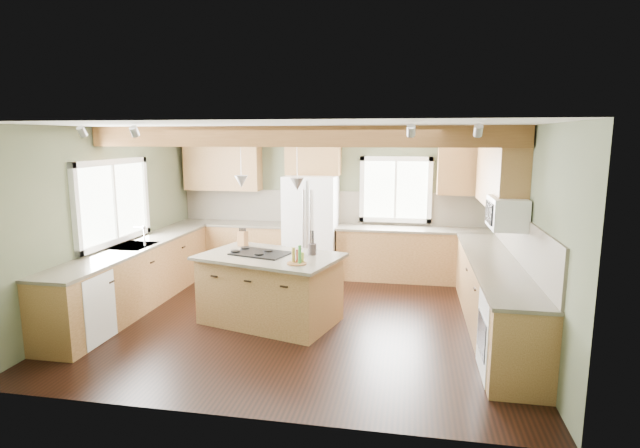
# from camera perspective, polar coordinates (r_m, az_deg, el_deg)

# --- Properties ---
(floor) EXTENTS (5.60, 5.60, 0.00)m
(floor) POSITION_cam_1_polar(r_m,az_deg,el_deg) (6.98, -2.03, -10.75)
(floor) COLOR black
(floor) RESTS_ON ground
(ceiling) EXTENTS (5.60, 5.60, 0.00)m
(ceiling) POSITION_cam_1_polar(r_m,az_deg,el_deg) (6.54, -2.17, 11.10)
(ceiling) COLOR silver
(ceiling) RESTS_ON wall_back
(wall_back) EXTENTS (5.60, 0.00, 5.60)m
(wall_back) POSITION_cam_1_polar(r_m,az_deg,el_deg) (9.07, 1.31, 2.53)
(wall_back) COLOR #4E573E
(wall_back) RESTS_ON ground
(wall_left) EXTENTS (0.00, 5.00, 5.00)m
(wall_left) POSITION_cam_1_polar(r_m,az_deg,el_deg) (7.73, -22.80, 0.48)
(wall_left) COLOR #4E573E
(wall_left) RESTS_ON ground
(wall_right) EXTENTS (0.00, 5.00, 5.00)m
(wall_right) POSITION_cam_1_polar(r_m,az_deg,el_deg) (6.63, 22.26, -0.94)
(wall_right) COLOR #4E573E
(wall_right) RESTS_ON ground
(ceiling_beam) EXTENTS (5.55, 0.26, 0.26)m
(ceiling_beam) POSITION_cam_1_polar(r_m,az_deg,el_deg) (6.37, -2.50, 9.96)
(ceiling_beam) COLOR brown
(ceiling_beam) RESTS_ON ceiling
(soffit_trim) EXTENTS (5.55, 0.20, 0.10)m
(soffit_trim) POSITION_cam_1_polar(r_m,az_deg,el_deg) (8.89, 1.24, 10.40)
(soffit_trim) COLOR brown
(soffit_trim) RESTS_ON ceiling
(backsplash_back) EXTENTS (5.58, 0.03, 0.58)m
(backsplash_back) POSITION_cam_1_polar(r_m,az_deg,el_deg) (9.06, 1.29, 1.96)
(backsplash_back) COLOR brown
(backsplash_back) RESTS_ON wall_back
(backsplash_right) EXTENTS (0.03, 3.70, 0.58)m
(backsplash_right) POSITION_cam_1_polar(r_m,az_deg,el_deg) (6.69, 21.99, -1.61)
(backsplash_right) COLOR brown
(backsplash_right) RESTS_ON wall_right
(base_cab_back_left) EXTENTS (2.02, 0.60, 0.88)m
(base_cab_back_left) POSITION_cam_1_polar(r_m,az_deg,el_deg) (9.38, -9.88, -2.70)
(base_cab_back_left) COLOR brown
(base_cab_back_left) RESTS_ON floor
(counter_back_left) EXTENTS (2.06, 0.64, 0.04)m
(counter_back_left) POSITION_cam_1_polar(r_m,az_deg,el_deg) (9.29, -9.96, 0.07)
(counter_back_left) COLOR #463F33
(counter_back_left) RESTS_ON base_cab_back_left
(base_cab_back_right) EXTENTS (2.62, 0.60, 0.88)m
(base_cab_back_right) POSITION_cam_1_polar(r_m,az_deg,el_deg) (8.82, 10.60, -3.54)
(base_cab_back_right) COLOR brown
(base_cab_back_right) RESTS_ON floor
(counter_back_right) EXTENTS (2.66, 0.64, 0.04)m
(counter_back_right) POSITION_cam_1_polar(r_m,az_deg,el_deg) (8.72, 10.70, -0.59)
(counter_back_right) COLOR #463F33
(counter_back_right) RESTS_ON base_cab_back_right
(base_cab_left) EXTENTS (0.60, 3.70, 0.88)m
(base_cab_left) POSITION_cam_1_polar(r_m,az_deg,el_deg) (7.80, -20.32, -5.77)
(base_cab_left) COLOR brown
(base_cab_left) RESTS_ON floor
(counter_left) EXTENTS (0.64, 3.74, 0.04)m
(counter_left) POSITION_cam_1_polar(r_m,az_deg,el_deg) (7.69, -20.53, -2.46)
(counter_left) COLOR #463F33
(counter_left) RESTS_ON base_cab_left
(base_cab_right) EXTENTS (0.60, 3.70, 0.88)m
(base_cab_right) POSITION_cam_1_polar(r_m,az_deg,el_deg) (6.83, 19.21, -7.90)
(base_cab_right) COLOR brown
(base_cab_right) RESTS_ON floor
(counter_right) EXTENTS (0.64, 3.74, 0.04)m
(counter_right) POSITION_cam_1_polar(r_m,az_deg,el_deg) (6.71, 19.43, -4.15)
(counter_right) COLOR #463F33
(counter_right) RESTS_ON base_cab_right
(upper_cab_back_left) EXTENTS (1.40, 0.35, 0.90)m
(upper_cab_back_left) POSITION_cam_1_polar(r_m,az_deg,el_deg) (9.36, -11.05, 6.58)
(upper_cab_back_left) COLOR brown
(upper_cab_back_left) RESTS_ON wall_back
(upper_cab_over_fridge) EXTENTS (0.96, 0.35, 0.70)m
(upper_cab_over_fridge) POSITION_cam_1_polar(r_m,az_deg,el_deg) (8.88, -0.78, 7.88)
(upper_cab_over_fridge) COLOR brown
(upper_cab_over_fridge) RESTS_ON wall_back
(upper_cab_right) EXTENTS (0.35, 2.20, 0.90)m
(upper_cab_right) POSITION_cam_1_polar(r_m,az_deg,el_deg) (7.40, 19.85, 5.34)
(upper_cab_right) COLOR brown
(upper_cab_right) RESTS_ON wall_right
(upper_cab_back_corner) EXTENTS (0.90, 0.35, 0.90)m
(upper_cab_back_corner) POSITION_cam_1_polar(r_m,az_deg,el_deg) (8.76, 16.25, 6.16)
(upper_cab_back_corner) COLOR brown
(upper_cab_back_corner) RESTS_ON wall_back
(window_left) EXTENTS (0.04, 1.60, 1.05)m
(window_left) POSITION_cam_1_polar(r_m,az_deg,el_deg) (7.73, -22.60, 2.36)
(window_left) COLOR white
(window_left) RESTS_ON wall_left
(window_back) EXTENTS (1.10, 0.04, 1.00)m
(window_back) POSITION_cam_1_polar(r_m,az_deg,el_deg) (8.91, 8.64, 3.91)
(window_back) COLOR white
(window_back) RESTS_ON wall_back
(sink) EXTENTS (0.50, 0.65, 0.03)m
(sink) POSITION_cam_1_polar(r_m,az_deg,el_deg) (7.69, -20.53, -2.43)
(sink) COLOR #262628
(sink) RESTS_ON counter_left
(faucet) EXTENTS (0.02, 0.02, 0.28)m
(faucet) POSITION_cam_1_polar(r_m,az_deg,el_deg) (7.57, -19.42, -1.42)
(faucet) COLOR #B2B2B7
(faucet) RESTS_ON sink
(dishwasher) EXTENTS (0.60, 0.60, 0.84)m
(dishwasher) POSITION_cam_1_polar(r_m,az_deg,el_deg) (6.76, -25.88, -8.62)
(dishwasher) COLOR white
(dishwasher) RESTS_ON floor
(oven) EXTENTS (0.60, 0.72, 0.84)m
(oven) POSITION_cam_1_polar(r_m,az_deg,el_deg) (5.62, 21.12, -11.99)
(oven) COLOR white
(oven) RESTS_ON floor
(microwave) EXTENTS (0.40, 0.70, 0.38)m
(microwave) POSITION_cam_1_polar(r_m,az_deg,el_deg) (6.50, 20.59, 1.20)
(microwave) COLOR white
(microwave) RESTS_ON wall_right
(pendant_left) EXTENTS (0.18, 0.18, 0.16)m
(pendant_left) POSITION_cam_1_polar(r_m,az_deg,el_deg) (6.73, -8.99, 4.82)
(pendant_left) COLOR #B2B2B7
(pendant_left) RESTS_ON ceiling
(pendant_right) EXTENTS (0.18, 0.18, 0.16)m
(pendant_right) POSITION_cam_1_polar(r_m,az_deg,el_deg) (6.28, -2.62, 4.57)
(pendant_right) COLOR #B2B2B7
(pendant_right) RESTS_ON ceiling
(refrigerator) EXTENTS (0.90, 0.74, 1.80)m
(refrigerator) POSITION_cam_1_polar(r_m,az_deg,el_deg) (8.81, -1.02, -0.32)
(refrigerator) COLOR white
(refrigerator) RESTS_ON floor
(island) EXTENTS (1.91, 1.45, 0.88)m
(island) POSITION_cam_1_polar(r_m,az_deg,el_deg) (6.78, -5.70, -7.50)
(island) COLOR olive
(island) RESTS_ON floor
(island_top) EXTENTS (2.05, 1.59, 0.04)m
(island_top) POSITION_cam_1_polar(r_m,az_deg,el_deg) (6.66, -5.76, -3.72)
(island_top) COLOR #463F33
(island_top) RESTS_ON island
(cooktop) EXTENTS (0.84, 0.67, 0.02)m
(cooktop) POSITION_cam_1_polar(r_m,az_deg,el_deg) (6.72, -6.79, -3.34)
(cooktop) COLOR black
(cooktop) RESTS_ON island_top
(knife_block) EXTENTS (0.16, 0.14, 0.21)m
(knife_block) POSITION_cam_1_polar(r_m,az_deg,el_deg) (7.23, -8.82, -1.66)
(knife_block) COLOR brown
(knife_block) RESTS_ON island_top
(utensil_crock) EXTENTS (0.15, 0.15, 0.15)m
(utensil_crock) POSITION_cam_1_polar(r_m,az_deg,el_deg) (6.63, -0.90, -2.90)
(utensil_crock) COLOR #433C35
(utensil_crock) RESTS_ON island_top
(bottle_tray) EXTENTS (0.25, 0.25, 0.23)m
(bottle_tray) POSITION_cam_1_polar(r_m,az_deg,el_deg) (6.15, -2.66, -3.55)
(bottle_tray) COLOR brown
(bottle_tray) RESTS_ON island_top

